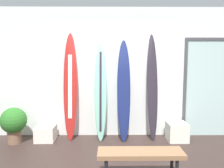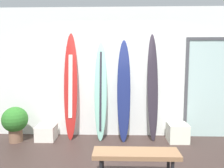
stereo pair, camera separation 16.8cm
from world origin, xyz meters
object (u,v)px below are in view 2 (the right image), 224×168
object	(u,v)px
potted_plant	(15,121)
surfboard_crimson	(71,86)
surfboard_charcoal	(153,87)
display_block_left	(46,132)
display_block_center	(177,132)
glass_door	(209,87)
bench	(136,155)
surfboard_navy	(124,91)
surfboard_seafoam	(101,92)

from	to	relation	value
potted_plant	surfboard_crimson	bearing A→B (deg)	12.91
surfboard_charcoal	surfboard_crimson	bearing A→B (deg)	179.54
surfboard_crimson	display_block_left	xyz separation A→B (m)	(-0.51, -0.12, -0.97)
display_block_center	potted_plant	xyz separation A→B (m)	(-3.34, -0.11, 0.24)
glass_door	bench	distance (m)	2.63
surfboard_crimson	surfboard_navy	size ratio (longest dim) A/B	1.07
surfboard_seafoam	surfboard_charcoal	bearing A→B (deg)	0.43
potted_plant	surfboard_charcoal	bearing A→B (deg)	4.83
surfboard_crimson	bench	world-z (taller)	surfboard_crimson
surfboard_seafoam	bench	world-z (taller)	surfboard_seafoam
surfboard_crimson	surfboard_navy	distance (m)	1.13
surfboard_seafoam	display_block_left	size ratio (longest dim) A/B	5.22
surfboard_crimson	potted_plant	size ratio (longest dim) A/B	3.10
surfboard_navy	potted_plant	bearing A→B (deg)	-174.63
surfboard_navy	glass_door	bearing A→B (deg)	6.84
display_block_center	bench	xyz separation A→B (m)	(-0.99, -1.54, 0.20)
surfboard_crimson	surfboard_charcoal	bearing A→B (deg)	-0.46
surfboard_crimson	surfboard_charcoal	distance (m)	1.73
surfboard_charcoal	display_block_center	size ratio (longest dim) A/B	5.54
display_block_left	bench	size ratio (longest dim) A/B	0.34
surfboard_crimson	surfboard_charcoal	xyz separation A→B (m)	(1.73, -0.01, -0.01)
display_block_left	surfboard_crimson	bearing A→B (deg)	13.50
display_block_left	glass_door	world-z (taller)	glass_door
surfboard_navy	display_block_center	distance (m)	1.41
surfboard_seafoam	glass_door	world-z (taller)	glass_door
surfboard_seafoam	display_block_left	distance (m)	1.44
surfboard_navy	display_block_center	xyz separation A→B (m)	(1.11, -0.10, -0.85)
surfboard_seafoam	display_block_left	xyz separation A→B (m)	(-1.15, -0.10, -0.86)
surfboard_crimson	surfboard_charcoal	size ratio (longest dim) A/B	1.01
surfboard_crimson	potted_plant	xyz separation A→B (m)	(-1.11, -0.25, -0.70)
display_block_left	display_block_center	size ratio (longest dim) A/B	0.98
surfboard_navy	surfboard_charcoal	distance (m)	0.61
potted_plant	bench	size ratio (longest dim) A/B	0.62
display_block_left	glass_door	distance (m)	3.62
surfboard_seafoam	surfboard_navy	distance (m)	0.49
surfboard_navy	surfboard_charcoal	bearing A→B (deg)	2.85
surfboard_charcoal	surfboard_seafoam	bearing A→B (deg)	-179.57
surfboard_navy	display_block_left	bearing A→B (deg)	-177.26
display_block_center	glass_door	bearing A→B (deg)	23.38
display_block_center	glass_door	xyz separation A→B (m)	(0.74, 0.32, 0.92)
surfboard_seafoam	surfboard_charcoal	size ratio (longest dim) A/B	0.92
surfboard_seafoam	display_block_center	bearing A→B (deg)	-4.23
surfboard_charcoal	bench	world-z (taller)	surfboard_charcoal
surfboard_charcoal	bench	xyz separation A→B (m)	(-0.48, -1.66, -0.73)
surfboard_seafoam	display_block_left	world-z (taller)	surfboard_seafoam
display_block_left	bench	distance (m)	2.36
glass_door	potted_plant	world-z (taller)	glass_door
surfboard_charcoal	display_block_left	world-z (taller)	surfboard_charcoal
surfboard_charcoal	glass_door	bearing A→B (deg)	8.76
potted_plant	surfboard_seafoam	bearing A→B (deg)	7.56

